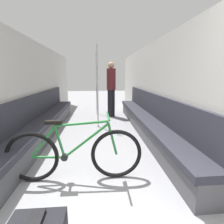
# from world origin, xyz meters

# --- Properties ---
(wall_left) EXTENTS (0.10, 9.58, 2.19)m
(wall_left) POSITION_xyz_m (-1.47, 3.19, 1.10)
(wall_left) COLOR beige
(wall_left) RESTS_ON ground
(wall_right) EXTENTS (0.10, 9.58, 2.19)m
(wall_right) POSITION_xyz_m (1.47, 3.19, 1.10)
(wall_right) COLOR beige
(wall_right) RESTS_ON ground
(bench_seat_row_left) EXTENTS (0.45, 5.08, 0.96)m
(bench_seat_row_left) POSITION_xyz_m (-1.23, 3.25, 0.31)
(bench_seat_row_left) COLOR #4C4C51
(bench_seat_row_left) RESTS_ON ground
(bench_seat_row_right) EXTENTS (0.45, 5.08, 0.96)m
(bench_seat_row_right) POSITION_xyz_m (1.23, 3.25, 0.31)
(bench_seat_row_right) COLOR #4C4C51
(bench_seat_row_right) RESTS_ON ground
(bicycle) EXTENTS (1.80, 0.46, 0.89)m
(bicycle) POSITION_xyz_m (-0.27, 1.46, 0.37)
(bicycle) COLOR black
(bicycle) RESTS_ON ground
(grab_pole_near) EXTENTS (0.08, 0.08, 2.17)m
(grab_pole_near) POSITION_xyz_m (0.01, 5.59, 1.06)
(grab_pole_near) COLOR gray
(grab_pole_near) RESTS_ON ground
(grab_pole_far) EXTENTS (0.08, 0.08, 2.17)m
(grab_pole_far) POSITION_xyz_m (0.04, 3.93, 1.06)
(grab_pole_far) COLOR gray
(grab_pole_far) RESTS_ON ground
(passenger_standing) EXTENTS (0.30, 0.30, 1.81)m
(passenger_standing) POSITION_xyz_m (0.50, 5.14, 0.94)
(passenger_standing) COLOR black
(passenger_standing) RESTS_ON ground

